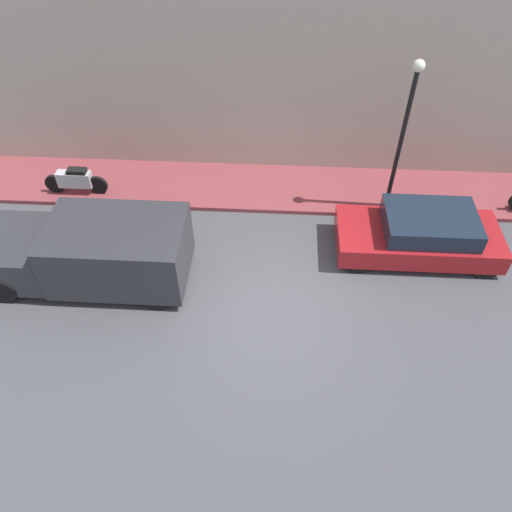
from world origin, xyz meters
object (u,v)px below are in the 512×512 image
at_px(scooter_silver, 75,180).
at_px(delivery_van, 88,251).
at_px(parked_car, 421,234).
at_px(streetlamp, 405,123).

bearing_deg(scooter_silver, delivery_van, -156.01).
relative_size(parked_car, scooter_silver, 2.24).
xyz_separation_m(scooter_silver, streetlamp, (-0.08, -8.90, 2.18)).
bearing_deg(delivery_van, streetlamp, -67.72).
height_order(parked_car, scooter_silver, parked_car).
distance_m(scooter_silver, streetlamp, 9.16).
bearing_deg(streetlamp, scooter_silver, 89.47).
xyz_separation_m(parked_car, delivery_van, (-1.36, 8.07, 0.26)).
xyz_separation_m(delivery_van, scooter_silver, (3.15, 1.40, -0.31)).
height_order(parked_car, delivery_van, delivery_van).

